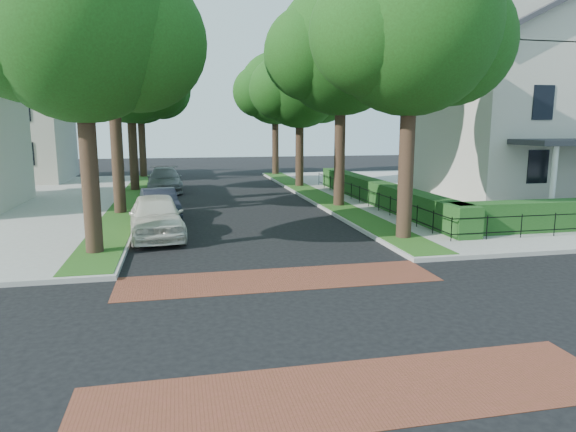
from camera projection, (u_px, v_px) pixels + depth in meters
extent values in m
plane|color=black|center=(307.00, 321.00, 11.45)|extent=(120.00, 120.00, 0.00)
cube|color=gray|center=(524.00, 190.00, 33.74)|extent=(30.00, 30.00, 0.15)
cube|color=brown|center=(279.00, 279.00, 14.53)|extent=(9.00, 2.20, 0.01)
cube|color=brown|center=(355.00, 393.00, 8.36)|extent=(9.00, 2.20, 0.01)
cube|color=#224F16|center=(316.00, 195.00, 30.92)|extent=(1.60, 29.80, 0.02)
cube|color=#224F16|center=(130.00, 200.00, 28.70)|extent=(1.60, 29.80, 0.02)
cylinder|color=black|center=(407.00, 139.00, 18.65)|extent=(0.56, 0.56, 7.35)
sphere|color=#193A0F|center=(412.00, 27.00, 17.97)|extent=(6.20, 6.20, 6.20)
sphere|color=#193A0F|center=(451.00, 42.00, 18.68)|extent=(4.65, 4.65, 4.65)
sphere|color=#193A0F|center=(372.00, 33.00, 17.51)|extent=(4.34, 4.34, 4.34)
sphere|color=#193A0F|center=(397.00, 20.00, 19.40)|extent=(4.03, 4.03, 4.03)
cylinder|color=black|center=(340.00, 131.00, 26.32)|extent=(0.56, 0.56, 7.70)
sphere|color=#193A0F|center=(341.00, 49.00, 25.61)|extent=(6.60, 6.60, 6.60)
sphere|color=#193A0F|center=(373.00, 59.00, 26.34)|extent=(4.95, 4.95, 4.95)
sphere|color=#193A0F|center=(310.00, 53.00, 25.13)|extent=(4.62, 4.62, 4.62)
sphere|color=#193A0F|center=(334.00, 43.00, 27.13)|extent=(4.29, 4.29, 4.29)
cylinder|color=black|center=(300.00, 137.00, 35.08)|extent=(0.56, 0.56, 6.65)
sphere|color=#193A0F|center=(300.00, 85.00, 34.47)|extent=(5.80, 5.80, 5.80)
sphere|color=#193A0F|center=(321.00, 91.00, 35.15)|extent=(4.35, 4.35, 4.35)
sphere|color=#193A0F|center=(279.00, 89.00, 34.03)|extent=(4.06, 4.06, 4.06)
sphere|color=#193A0F|center=(296.00, 79.00, 35.79)|extent=(3.77, 3.77, 3.77)
cylinder|color=black|center=(275.00, 133.00, 43.72)|extent=(0.56, 0.56, 7.00)
sphere|color=#193A0F|center=(275.00, 88.00, 43.07)|extent=(6.00, 6.00, 6.00)
sphere|color=#193A0F|center=(293.00, 94.00, 43.77)|extent=(4.50, 4.50, 4.50)
sphere|color=#193A0F|center=(258.00, 92.00, 42.62)|extent=(4.20, 4.20, 4.20)
sphere|color=#193A0F|center=(273.00, 84.00, 44.45)|extent=(3.90, 3.90, 3.90)
cylinder|color=black|center=(88.00, 146.00, 16.42)|extent=(0.56, 0.56, 7.00)
sphere|color=#193A0F|center=(80.00, 25.00, 15.77)|extent=(6.00, 6.00, 6.00)
sphere|color=#193A0F|center=(137.00, 42.00, 16.47)|extent=(4.50, 4.50, 4.50)
sphere|color=#193A0F|center=(26.00, 32.00, 15.32)|extent=(4.20, 4.20, 4.20)
sphere|color=#193A0F|center=(90.00, 18.00, 17.15)|extent=(3.90, 3.90, 3.90)
cylinder|color=black|center=(116.00, 128.00, 24.03)|extent=(0.56, 0.56, 8.05)
sphere|color=#193A0F|center=(110.00, 33.00, 23.29)|extent=(6.40, 6.40, 6.40)
sphere|color=#193A0F|center=(151.00, 44.00, 24.01)|extent=(4.80, 4.80, 4.80)
sphere|color=#193A0F|center=(72.00, 38.00, 22.82)|extent=(4.48, 4.48, 4.48)
sphere|color=#193A0F|center=(116.00, 28.00, 24.76)|extent=(4.16, 4.16, 4.16)
cylinder|color=black|center=(132.00, 137.00, 32.80)|extent=(0.56, 0.56, 6.86)
sphere|color=#193A0F|center=(129.00, 78.00, 32.17)|extent=(5.60, 5.60, 5.60)
sphere|color=#193A0F|center=(155.00, 86.00, 32.84)|extent=(4.20, 4.20, 4.20)
sphere|color=#193A0F|center=(106.00, 83.00, 31.74)|extent=(3.92, 3.92, 3.92)
sphere|color=#193A0F|center=(133.00, 72.00, 33.45)|extent=(3.64, 3.64, 3.64)
cylinder|color=black|center=(142.00, 132.00, 41.44)|extent=(0.56, 0.56, 7.14)
sphere|color=#193A0F|center=(139.00, 84.00, 40.78)|extent=(6.20, 6.20, 6.20)
sphere|color=#193A0F|center=(162.00, 90.00, 41.49)|extent=(4.65, 4.65, 4.65)
sphere|color=#193A0F|center=(119.00, 88.00, 40.33)|extent=(4.34, 4.34, 4.34)
sphere|color=#193A0F|center=(142.00, 80.00, 42.21)|extent=(4.03, 4.03, 4.03)
cube|color=#173C15|center=(378.00, 193.00, 27.34)|extent=(1.00, 18.00, 1.20)
cube|color=#BAB7A7|center=(533.00, 128.00, 29.72)|extent=(12.00, 10.00, 8.00)
cylinder|color=white|center=(553.00, 179.00, 22.35)|extent=(0.24, 0.24, 3.00)
cube|color=#BAB7A7|center=(3.00, 137.00, 38.48)|extent=(9.00, 8.00, 6.50)
cube|color=brown|center=(30.00, 66.00, 36.61)|extent=(0.80, 0.80, 3.64)
imported|color=silver|center=(156.00, 216.00, 19.83)|extent=(2.40, 5.08, 1.68)
imported|color=black|center=(160.00, 204.00, 23.79)|extent=(2.08, 4.40, 1.39)
imported|color=slate|center=(165.00, 180.00, 33.49)|extent=(2.36, 5.42, 1.55)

